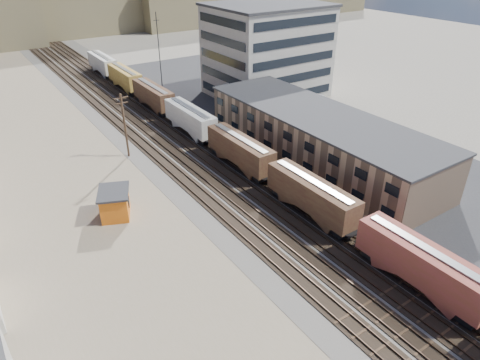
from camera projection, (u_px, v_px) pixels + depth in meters
ground at (381, 296)px, 40.35m from camera, size 300.00×300.00×0.00m
ballast_bed at (158, 128)px, 76.41m from camera, size 18.00×200.00×0.06m
dirt_yard at (56, 182)px, 59.40m from camera, size 24.00×180.00×0.03m
asphalt_lot at (306, 128)px, 76.37m from camera, size 26.00×120.00×0.04m
rail_tracks at (155, 128)px, 76.10m from camera, size 11.40×200.00×0.24m
freight_train at (213, 133)px, 67.49m from camera, size 3.00×119.74×4.46m
warehouse at (318, 137)px, 63.94m from camera, size 12.40×40.40×7.25m
office_tower at (267, 50)px, 89.16m from camera, size 22.60×18.60×18.45m
utility_pole_north at (125, 124)px, 63.89m from camera, size 2.20×0.32×10.00m
radio_mast at (160, 61)px, 82.11m from camera, size 1.20×0.16×18.00m
maintenance_shed at (115, 203)px, 51.38m from camera, size 5.11×5.66×3.39m
parked_car_blue at (278, 102)px, 86.09m from camera, size 6.77×5.36×1.71m
parked_car_far at (321, 99)px, 87.99m from camera, size 3.42×5.37×1.70m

